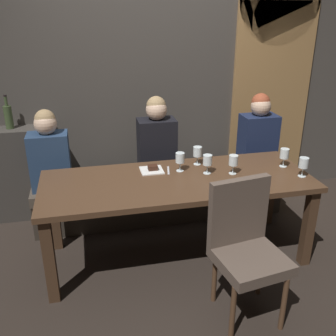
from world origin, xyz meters
name	(u,v)px	position (x,y,z in m)	size (l,w,h in m)	color
ground	(177,254)	(0.00, 0.00, 0.00)	(9.00, 9.00, 0.00)	black
back_wall_tiled	(150,63)	(0.00, 1.22, 1.50)	(6.00, 0.12, 3.00)	#423D38
arched_door	(273,73)	(1.35, 1.15, 1.36)	(0.90, 0.05, 2.55)	olive
back_counter	(3,175)	(-1.55, 1.04, 0.47)	(1.10, 0.28, 0.95)	#38342F
dining_table	(177,188)	(0.00, 0.00, 0.65)	(2.20, 0.84, 0.74)	#412B1C
banquette_bench	(161,197)	(0.00, 0.70, 0.23)	(2.50, 0.44, 0.45)	#312A23
chair_near_side	(245,242)	(0.30, -0.72, 0.56)	(0.50, 0.50, 0.98)	#4C3321
diner_redhead	(49,152)	(-1.04, 0.69, 0.80)	(0.36, 0.24, 0.75)	navy
diner_bearded	(157,141)	(-0.04, 0.69, 0.84)	(0.36, 0.24, 0.82)	black
diner_far_end	(258,134)	(1.02, 0.70, 0.83)	(0.36, 0.24, 0.80)	#192342
wine_bottle_pale_label	(8,116)	(-1.41, 1.05, 1.07)	(0.08, 0.08, 0.33)	#384728
wine_glass_end_right	(180,158)	(0.06, 0.15, 0.86)	(0.08, 0.08, 0.16)	silver
wine_glass_far_right	(304,164)	(1.01, -0.18, 0.85)	(0.08, 0.08, 0.16)	silver
wine_glass_near_right	(208,160)	(0.27, 0.05, 0.86)	(0.08, 0.08, 0.16)	silver
wine_glass_far_left	(198,152)	(0.25, 0.26, 0.85)	(0.08, 0.08, 0.16)	silver
wine_glass_center_back	(284,154)	(0.97, 0.05, 0.86)	(0.08, 0.08, 0.16)	silver
wine_glass_center_front	(233,161)	(0.48, 0.00, 0.86)	(0.08, 0.08, 0.16)	silver
dessert_plate	(152,169)	(-0.17, 0.21, 0.75)	(0.19, 0.19, 0.05)	white
fork_on_table	(168,170)	(-0.04, 0.18, 0.74)	(0.02, 0.17, 0.01)	silver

